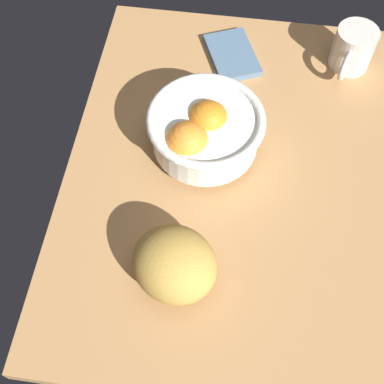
% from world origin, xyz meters
% --- Properties ---
extents(ground_plane, '(0.77, 0.57, 0.03)m').
position_xyz_m(ground_plane, '(0.00, 0.00, -0.01)').
color(ground_plane, '#B4824E').
extents(fruit_bowl, '(0.20, 0.20, 0.10)m').
position_xyz_m(fruit_bowl, '(0.04, 0.05, 0.06)').
color(fruit_bowl, white).
rests_on(fruit_bowl, ground).
extents(bread_loaf, '(0.17, 0.17, 0.09)m').
position_xyz_m(bread_loaf, '(-0.21, 0.06, 0.05)').
color(bread_loaf, '#BE9240').
rests_on(bread_loaf, ground).
extents(napkin_folded, '(0.15, 0.13, 0.01)m').
position_xyz_m(napkin_folded, '(0.27, 0.02, 0.01)').
color(napkin_folded, slate).
rests_on(napkin_folded, ground).
extents(mug, '(0.12, 0.08, 0.08)m').
position_xyz_m(mug, '(0.28, -0.21, 0.04)').
color(mug, silver).
rests_on(mug, ground).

